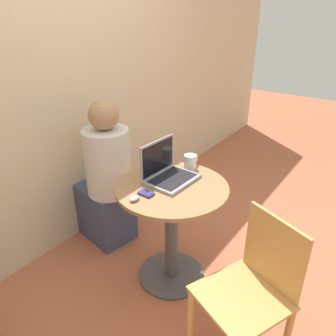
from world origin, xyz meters
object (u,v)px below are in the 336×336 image
object	(u,v)px
laptop	(167,172)
person_seated	(106,185)
cell_phone	(146,193)
chair_empty	(251,292)

from	to	relation	value
laptop	person_seated	xyz separation A→B (m)	(0.01, 0.61, -0.30)
laptop	cell_phone	xyz separation A→B (m)	(-0.23, -0.01, -0.04)
cell_phone	chair_empty	bearing A→B (deg)	-94.20
person_seated	cell_phone	bearing A→B (deg)	-111.43
cell_phone	chair_empty	size ratio (longest dim) A/B	0.11
cell_phone	laptop	bearing A→B (deg)	2.95
laptop	chair_empty	bearing A→B (deg)	-111.30
laptop	person_seated	size ratio (longest dim) A/B	0.28
chair_empty	person_seated	xyz separation A→B (m)	(0.30, 1.35, 0.05)
laptop	chair_empty	world-z (taller)	laptop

